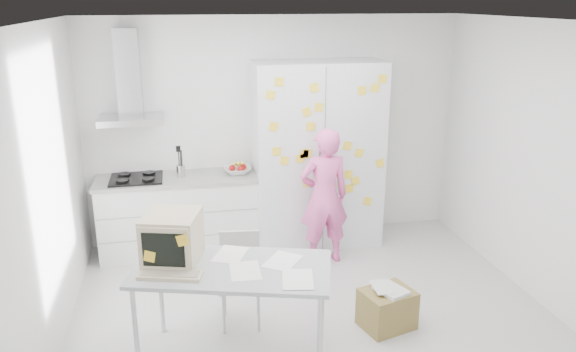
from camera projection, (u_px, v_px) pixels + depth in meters
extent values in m
cube|color=silver|center=(313.00, 315.00, 5.35)|extent=(4.50, 4.00, 0.02)
cube|color=white|center=(275.00, 130.00, 6.80)|extent=(4.50, 0.02, 2.70)
cube|color=white|center=(44.00, 197.00, 4.51)|extent=(0.02, 4.00, 2.70)
cube|color=white|center=(543.00, 166.00, 5.36)|extent=(0.02, 4.00, 2.70)
cube|color=white|center=(317.00, 21.00, 4.52)|extent=(4.50, 4.00, 0.02)
cube|color=white|center=(179.00, 216.00, 6.57)|extent=(1.80, 0.60, 0.88)
cube|color=gray|center=(179.00, 214.00, 6.24)|extent=(1.76, 0.01, 0.01)
cube|color=gray|center=(180.00, 237.00, 6.33)|extent=(1.76, 0.01, 0.01)
cube|color=#9E9E99|center=(177.00, 179.00, 6.43)|extent=(1.84, 0.63, 0.04)
cube|color=black|center=(136.00, 179.00, 6.34)|extent=(0.58, 0.50, 0.03)
cylinder|color=black|center=(122.00, 181.00, 6.19)|extent=(0.14, 0.14, 0.02)
cylinder|color=black|center=(148.00, 179.00, 6.24)|extent=(0.14, 0.14, 0.02)
cylinder|color=black|center=(124.00, 174.00, 6.42)|extent=(0.14, 0.14, 0.02)
cylinder|color=black|center=(149.00, 173.00, 6.47)|extent=(0.14, 0.14, 0.02)
cylinder|color=silver|center=(181.00, 171.00, 6.41)|extent=(0.10, 0.10, 0.14)
cylinder|color=black|center=(179.00, 162.00, 6.39)|extent=(0.01, 0.01, 0.30)
cylinder|color=black|center=(182.00, 163.00, 6.38)|extent=(0.01, 0.01, 0.30)
cylinder|color=black|center=(181.00, 162.00, 6.40)|extent=(0.01, 0.01, 0.30)
cube|color=black|center=(178.00, 149.00, 6.34)|extent=(0.05, 0.01, 0.07)
imported|color=white|center=(238.00, 170.00, 6.55)|extent=(0.31, 0.31, 0.08)
sphere|color=#B2140F|center=(232.00, 168.00, 6.55)|extent=(0.08, 0.08, 0.08)
sphere|color=#B2140F|center=(241.00, 169.00, 6.50)|extent=(0.08, 0.08, 0.08)
sphere|color=#B2140F|center=(243.00, 167.00, 6.59)|extent=(0.08, 0.08, 0.08)
cylinder|color=yellow|center=(235.00, 164.00, 6.54)|extent=(0.09, 0.17, 0.10)
cylinder|color=yellow|center=(238.00, 164.00, 6.54)|extent=(0.04, 0.17, 0.10)
cylinder|color=yellow|center=(240.00, 164.00, 6.55)|extent=(0.08, 0.17, 0.10)
cube|color=silver|center=(132.00, 119.00, 6.18)|extent=(0.70, 0.48, 0.07)
cube|color=silver|center=(128.00, 72.00, 6.14)|extent=(0.26, 0.24, 0.95)
cube|color=silver|center=(317.00, 155.00, 6.66)|extent=(1.50, 0.65, 2.20)
cube|color=slate|center=(324.00, 162.00, 6.35)|extent=(0.01, 0.01, 2.16)
cube|color=silver|center=(319.00, 163.00, 6.33)|extent=(0.02, 0.02, 0.30)
cube|color=silver|center=(330.00, 162.00, 6.35)|extent=(0.02, 0.02, 0.30)
cube|color=yellow|center=(362.00, 91.00, 6.18)|extent=(0.10, 0.00, 0.10)
cube|color=yellow|center=(375.00, 88.00, 6.20)|extent=(0.12, 0.00, 0.12)
cube|color=yellow|center=(380.00, 163.00, 6.49)|extent=(0.12, 0.00, 0.12)
cube|color=yellow|center=(304.00, 154.00, 6.27)|extent=(0.10, 0.00, 0.10)
cube|color=yellow|center=(326.00, 141.00, 6.28)|extent=(0.12, 0.00, 0.12)
cube|color=yellow|center=(355.00, 181.00, 6.49)|extent=(0.12, 0.00, 0.12)
cube|color=yellow|center=(307.00, 183.00, 6.38)|extent=(0.10, 0.00, 0.10)
cube|color=yellow|center=(314.00, 88.00, 6.07)|extent=(0.12, 0.00, 0.12)
cube|color=yellow|center=(332.00, 186.00, 6.46)|extent=(0.12, 0.00, 0.12)
cube|color=yellow|center=(359.00, 153.00, 6.40)|extent=(0.12, 0.00, 0.12)
cube|color=yellow|center=(348.00, 174.00, 6.45)|extent=(0.10, 0.00, 0.10)
cube|color=yellow|center=(307.00, 112.00, 6.13)|extent=(0.12, 0.00, 0.12)
cube|color=yellow|center=(284.00, 161.00, 6.25)|extent=(0.10, 0.00, 0.10)
cube|color=yellow|center=(277.00, 151.00, 6.20)|extent=(0.10, 0.00, 0.10)
cube|color=yellow|center=(271.00, 95.00, 6.00)|extent=(0.11, 0.00, 0.11)
cube|color=yellow|center=(318.00, 205.00, 6.49)|extent=(0.10, 0.00, 0.10)
cube|color=yellow|center=(307.00, 153.00, 6.28)|extent=(0.11, 0.00, 0.11)
cube|color=yellow|center=(368.00, 201.00, 6.60)|extent=(0.11, 0.00, 0.11)
cube|color=yellow|center=(382.00, 79.00, 6.19)|extent=(0.10, 0.00, 0.10)
cube|color=yellow|center=(311.00, 126.00, 6.19)|extent=(0.10, 0.00, 0.10)
cube|color=yellow|center=(300.00, 159.00, 6.28)|extent=(0.11, 0.00, 0.11)
cube|color=yellow|center=(338.00, 209.00, 6.56)|extent=(0.10, 0.00, 0.10)
cube|color=yellow|center=(279.00, 82.00, 5.97)|extent=(0.10, 0.00, 0.10)
cube|color=yellow|center=(274.00, 127.00, 6.11)|extent=(0.12, 0.00, 0.12)
cube|color=yellow|center=(349.00, 188.00, 6.51)|extent=(0.11, 0.00, 0.11)
cube|color=yellow|center=(319.00, 107.00, 6.14)|extent=(0.11, 0.00, 0.11)
cube|color=yellow|center=(347.00, 146.00, 6.35)|extent=(0.11, 0.00, 0.11)
cube|color=yellow|center=(325.00, 188.00, 6.45)|extent=(0.11, 0.00, 0.11)
imported|color=pink|center=(324.00, 197.00, 6.21)|extent=(0.59, 0.41, 1.56)
cube|color=#ABB1B6|center=(232.00, 269.00, 4.46)|extent=(1.71, 1.18, 0.03)
cylinder|color=silver|center=(136.00, 334.00, 4.34)|extent=(0.05, 0.05, 0.80)
cylinder|color=silver|center=(320.00, 343.00, 4.23)|extent=(0.05, 0.05, 0.80)
cylinder|color=silver|center=(161.00, 292.00, 4.95)|extent=(0.05, 0.05, 0.80)
cylinder|color=silver|center=(322.00, 299.00, 4.84)|extent=(0.05, 0.05, 0.80)
cube|color=beige|center=(172.00, 237.00, 4.52)|extent=(0.53, 0.55, 0.40)
cube|color=beige|center=(164.00, 249.00, 4.30)|extent=(0.39, 0.13, 0.36)
cube|color=black|center=(163.00, 250.00, 4.29)|extent=(0.32, 0.10, 0.28)
cube|color=yellow|center=(149.00, 257.00, 4.31)|extent=(0.10, 0.03, 0.10)
cube|color=yellow|center=(182.00, 241.00, 4.24)|extent=(0.10, 0.03, 0.11)
cube|color=beige|center=(170.00, 275.00, 4.30)|extent=(0.52, 0.30, 0.03)
cube|color=gray|center=(170.00, 273.00, 4.29)|extent=(0.46, 0.24, 0.01)
cube|color=white|center=(245.00, 271.00, 4.40)|extent=(0.24, 0.34, 0.00)
cube|color=white|center=(283.00, 261.00, 4.55)|extent=(0.38, 0.40, 0.00)
cube|color=white|center=(298.00, 279.00, 4.25)|extent=(0.29, 0.37, 0.00)
cube|color=white|center=(230.00, 254.00, 4.67)|extent=(0.35, 0.40, 0.00)
cube|color=#B9B9B7|center=(241.00, 283.00, 5.08)|extent=(0.43, 0.43, 0.04)
cube|color=#B9B9B7|center=(240.00, 252.00, 5.18)|extent=(0.37, 0.07, 0.42)
cylinder|color=#B4B5B9|center=(224.00, 314.00, 4.99)|extent=(0.03, 0.03, 0.39)
cylinder|color=#B4B5B9|center=(259.00, 312.00, 5.01)|extent=(0.03, 0.03, 0.39)
cylinder|color=#B4B5B9|center=(225.00, 296.00, 5.28)|extent=(0.03, 0.03, 0.39)
cylinder|color=#B4B5B9|center=(258.00, 295.00, 5.31)|extent=(0.03, 0.03, 0.39)
cube|color=olive|center=(387.00, 309.00, 5.10)|extent=(0.53, 0.47, 0.36)
cube|color=silver|center=(391.00, 290.00, 5.04)|extent=(0.31, 0.35, 0.03)
cube|color=silver|center=(383.00, 287.00, 5.06)|extent=(0.20, 0.27, 0.00)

